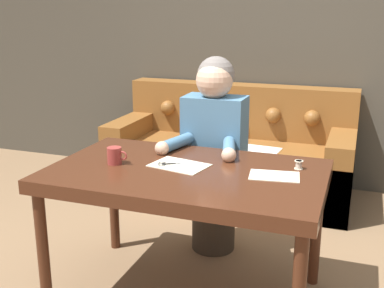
{
  "coord_description": "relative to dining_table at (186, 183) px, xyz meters",
  "views": [
    {
      "loc": [
        0.67,
        -2.18,
        1.52
      ],
      "look_at": [
        -0.16,
        0.13,
        0.83
      ],
      "focal_mm": 45.0,
      "sensor_mm": 36.0,
      "label": 1
    }
  ],
  "objects": [
    {
      "name": "couch",
      "position": [
        -0.19,
        1.62,
        -0.35
      ],
      "size": [
        1.99,
        0.86,
        0.89
      ],
      "color": "brown",
      "rests_on": "ground_plane"
    },
    {
      "name": "wall_back",
      "position": [
        0.14,
        2.04,
        0.64
      ],
      "size": [
        8.0,
        0.06,
        2.6
      ],
      "color": "#474238",
      "rests_on": "ground_plane"
    },
    {
      "name": "scissors",
      "position": [
        -0.1,
        0.05,
        0.07
      ],
      "size": [
        0.21,
        0.14,
        0.01
      ],
      "color": "silver",
      "rests_on": "dining_table"
    },
    {
      "name": "thread_spool",
      "position": [
        0.54,
        0.2,
        0.09
      ],
      "size": [
        0.04,
        0.04,
        0.05
      ],
      "color": "beige",
      "rests_on": "dining_table"
    },
    {
      "name": "person",
      "position": [
        -0.03,
        0.57,
        -0.01
      ],
      "size": [
        0.47,
        0.56,
        1.25
      ],
      "color": "#33281E",
      "rests_on": "ground_plane"
    },
    {
      "name": "pattern_paper_offcut",
      "position": [
        0.44,
        0.05,
        0.07
      ],
      "size": [
        0.26,
        0.19,
        0.0
      ],
      "color": "beige",
      "rests_on": "dining_table"
    },
    {
      "name": "mug",
      "position": [
        -0.39,
        -0.04,
        0.12
      ],
      "size": [
        0.11,
        0.08,
        0.09
      ],
      "color": "#9E3833",
      "rests_on": "dining_table"
    },
    {
      "name": "dining_table",
      "position": [
        0.0,
        0.0,
        0.0
      ],
      "size": [
        1.4,
        0.86,
        0.73
      ],
      "color": "#472314",
      "rests_on": "ground_plane"
    },
    {
      "name": "pattern_paper_main",
      "position": [
        -0.06,
        0.05,
        0.07
      ],
      "size": [
        0.32,
        0.26,
        0.0
      ],
      "color": "beige",
      "rests_on": "dining_table"
    }
  ]
}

